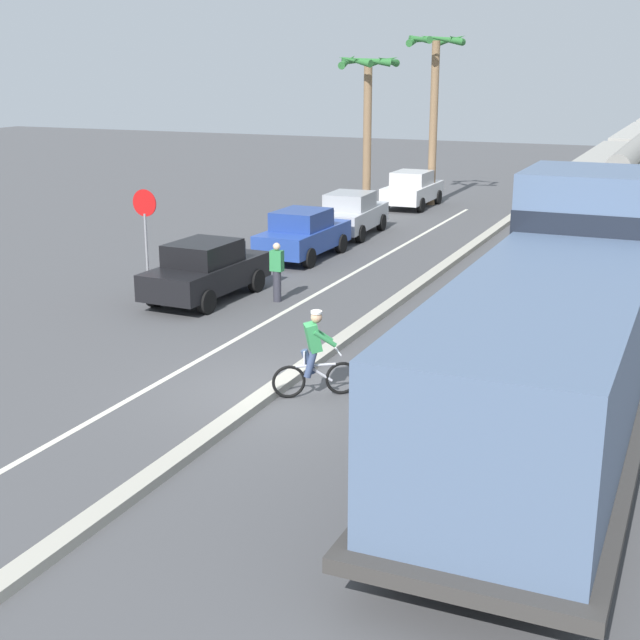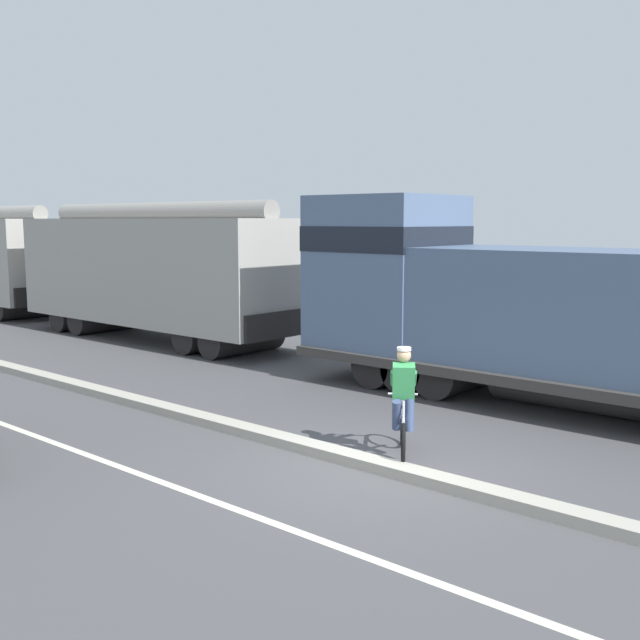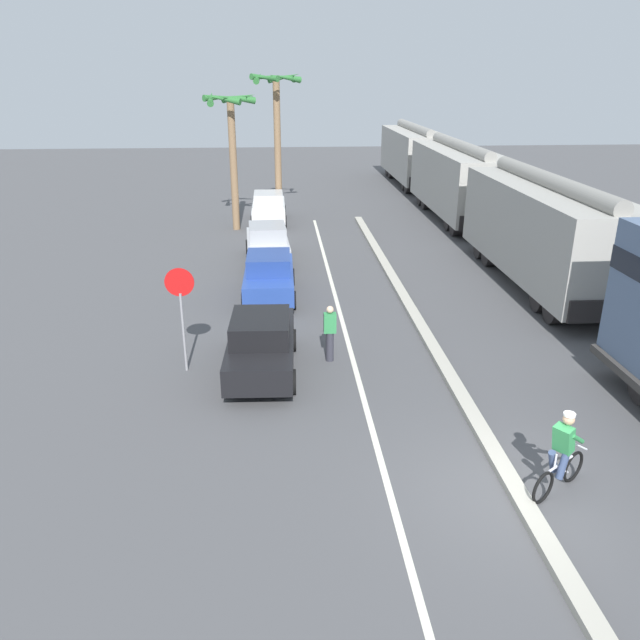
% 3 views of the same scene
% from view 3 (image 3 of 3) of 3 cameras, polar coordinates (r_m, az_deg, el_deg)
% --- Properties ---
extents(ground_plane, '(120.00, 120.00, 0.00)m').
position_cam_3_polar(ground_plane, '(12.93, 17.46, -14.97)').
color(ground_plane, '#4C4C4F').
extents(median_curb, '(0.36, 36.00, 0.16)m').
position_cam_3_polar(median_curb, '(17.80, 10.81, -3.39)').
color(median_curb, '#B2AD9E').
rests_on(median_curb, ground).
extents(lane_stripe, '(0.14, 36.00, 0.01)m').
position_cam_3_polar(lane_stripe, '(17.39, 3.10, -3.91)').
color(lane_stripe, silver).
rests_on(lane_stripe, ground).
extents(hopper_car_lead, '(2.90, 10.60, 4.18)m').
position_cam_3_polar(hopper_car_lead, '(24.51, 19.85, 7.60)').
color(hopper_car_lead, '#9E9C94').
rests_on(hopper_car_lead, ground).
extents(hopper_car_middle, '(2.90, 10.60, 4.18)m').
position_cam_3_polar(hopper_car_middle, '(35.23, 12.49, 12.33)').
color(hopper_car_middle, '#A4A29A').
rests_on(hopper_car_middle, ground).
extents(hopper_car_trailing, '(2.90, 10.60, 4.18)m').
position_cam_3_polar(hopper_car_trailing, '(46.37, 8.51, 14.74)').
color(hopper_car_trailing, '#A6A39C').
rests_on(hopper_car_trailing, ground).
extents(parked_car_black, '(1.95, 4.26, 1.62)m').
position_cam_3_polar(parked_car_black, '(16.63, -5.39, -2.15)').
color(parked_car_black, black).
rests_on(parked_car_black, ground).
extents(parked_car_blue, '(1.87, 4.22, 1.62)m').
position_cam_3_polar(parked_car_blue, '(22.22, -4.68, 4.09)').
color(parked_car_blue, '#28479E').
rests_on(parked_car_blue, ground).
extents(parked_car_silver, '(1.99, 4.28, 1.62)m').
position_cam_3_polar(parked_car_silver, '(26.56, -4.82, 7.02)').
color(parked_car_silver, '#B7BABF').
rests_on(parked_car_silver, ground).
extents(parked_car_white, '(1.84, 4.20, 1.62)m').
position_cam_3_polar(parked_car_white, '(33.89, -4.71, 10.23)').
color(parked_car_white, silver).
rests_on(parked_car_white, ground).
extents(cyclist, '(1.43, 1.03, 1.71)m').
position_cam_3_polar(cyclist, '(12.80, 21.22, -11.49)').
color(cyclist, black).
rests_on(cyclist, ground).
extents(stop_sign, '(0.76, 0.08, 2.88)m').
position_cam_3_polar(stop_sign, '(16.57, -12.60, 1.81)').
color(stop_sign, gray).
rests_on(stop_sign, ground).
extents(palm_tree_near, '(2.63, 2.72, 6.75)m').
position_cam_3_polar(palm_tree_near, '(31.89, -8.11, 17.00)').
color(palm_tree_near, '#846647').
rests_on(palm_tree_near, ground).
extents(palm_tree_far, '(2.70, 2.79, 7.61)m').
position_cam_3_polar(palm_tree_far, '(34.35, -4.02, 18.45)').
color(palm_tree_far, '#846647').
rests_on(palm_tree_far, ground).
extents(pedestrian_by_cars, '(0.34, 0.22, 1.62)m').
position_cam_3_polar(pedestrian_by_cars, '(17.17, 0.91, -1.14)').
color(pedestrian_by_cars, '#33333D').
rests_on(pedestrian_by_cars, ground).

